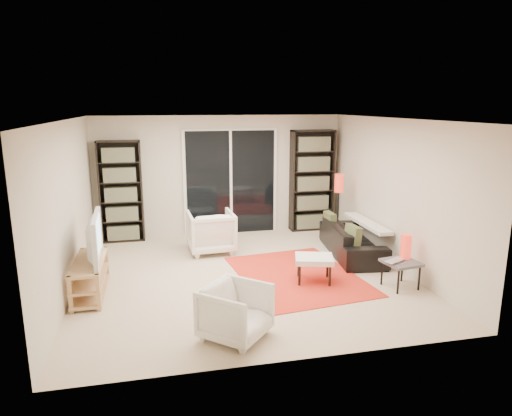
# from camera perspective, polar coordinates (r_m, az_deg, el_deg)

# --- Properties ---
(floor) EXTENTS (5.00, 5.00, 0.00)m
(floor) POSITION_cam_1_polar(r_m,az_deg,el_deg) (7.22, -1.44, -8.38)
(floor) COLOR beige
(floor) RESTS_ON ground
(wall_back) EXTENTS (5.00, 0.02, 2.40)m
(wall_back) POSITION_cam_1_polar(r_m,az_deg,el_deg) (9.30, -4.45, 4.09)
(wall_back) COLOR beige
(wall_back) RESTS_ON ground
(wall_front) EXTENTS (5.00, 0.02, 2.40)m
(wall_front) POSITION_cam_1_polar(r_m,az_deg,el_deg) (4.53, 4.60, -5.43)
(wall_front) COLOR beige
(wall_front) RESTS_ON ground
(wall_left) EXTENTS (0.02, 5.00, 2.40)m
(wall_left) POSITION_cam_1_polar(r_m,az_deg,el_deg) (6.87, -22.43, -0.03)
(wall_left) COLOR beige
(wall_left) RESTS_ON ground
(wall_right) EXTENTS (0.02, 5.00, 2.40)m
(wall_right) POSITION_cam_1_polar(r_m,az_deg,el_deg) (7.74, 16.99, 1.76)
(wall_right) COLOR beige
(wall_right) RESTS_ON ground
(ceiling) EXTENTS (5.00, 5.00, 0.02)m
(ceiling) POSITION_cam_1_polar(r_m,az_deg,el_deg) (6.73, -1.55, 11.02)
(ceiling) COLOR white
(ceiling) RESTS_ON wall_back
(sliding_door) EXTENTS (1.92, 0.08, 2.16)m
(sliding_door) POSITION_cam_1_polar(r_m,az_deg,el_deg) (9.32, -3.18, 3.19)
(sliding_door) COLOR white
(sliding_door) RESTS_ON ground
(bookshelf_left) EXTENTS (0.80, 0.30, 1.95)m
(bookshelf_left) POSITION_cam_1_polar(r_m,az_deg,el_deg) (9.11, -16.51, 1.97)
(bookshelf_left) COLOR black
(bookshelf_left) RESTS_ON ground
(bookshelf_right) EXTENTS (0.90, 0.30, 2.10)m
(bookshelf_right) POSITION_cam_1_polar(r_m,az_deg,el_deg) (9.62, 7.01, 3.41)
(bookshelf_right) COLOR black
(bookshelf_right) RESTS_ON ground
(tv_stand) EXTENTS (0.40, 1.25, 0.50)m
(tv_stand) POSITION_cam_1_polar(r_m,az_deg,el_deg) (6.85, -20.03, -8.04)
(tv_stand) COLOR tan
(tv_stand) RESTS_ON floor
(tv) EXTENTS (0.20, 1.12, 0.64)m
(tv) POSITION_cam_1_polar(r_m,az_deg,el_deg) (6.68, -20.22, -3.56)
(tv) COLOR black
(tv) RESTS_ON tv_stand
(rug) EXTENTS (1.99, 2.52, 0.01)m
(rug) POSITION_cam_1_polar(r_m,az_deg,el_deg) (7.22, 5.21, -8.39)
(rug) COLOR red
(rug) RESTS_ON floor
(sofa) EXTENTS (0.96, 1.96, 0.55)m
(sofa) POSITION_cam_1_polar(r_m,az_deg,el_deg) (8.26, 11.90, -3.87)
(sofa) COLOR black
(sofa) RESTS_ON floor
(armchair_back) EXTENTS (0.84, 0.86, 0.75)m
(armchair_back) POSITION_cam_1_polar(r_m,az_deg,el_deg) (8.25, -5.65, -2.96)
(armchair_back) COLOR white
(armchair_back) RESTS_ON floor
(armchair_front) EXTENTS (0.96, 0.96, 0.63)m
(armchair_front) POSITION_cam_1_polar(r_m,az_deg,el_deg) (5.31, -2.55, -12.86)
(armchair_front) COLOR white
(armchair_front) RESTS_ON floor
(ottoman) EXTENTS (0.66, 0.59, 0.40)m
(ottoman) POSITION_cam_1_polar(r_m,az_deg,el_deg) (6.90, 7.28, -6.47)
(ottoman) COLOR white
(ottoman) RESTS_ON floor
(side_table) EXTENTS (0.53, 0.53, 0.40)m
(side_table) POSITION_cam_1_polar(r_m,az_deg,el_deg) (6.97, 17.68, -6.72)
(side_table) COLOR #4F4F55
(side_table) RESTS_ON floor
(laptop) EXTENTS (0.42, 0.37, 0.03)m
(laptop) POSITION_cam_1_polar(r_m,az_deg,el_deg) (6.88, 17.35, -6.43)
(laptop) COLOR silver
(laptop) RESTS_ON side_table
(table_lamp) EXTENTS (0.16, 0.16, 0.36)m
(table_lamp) POSITION_cam_1_polar(r_m,az_deg,el_deg) (7.06, 18.23, -4.58)
(table_lamp) COLOR red
(table_lamp) RESTS_ON side_table
(floor_lamp) EXTENTS (0.20, 0.20, 1.31)m
(floor_lamp) POSITION_cam_1_polar(r_m,az_deg,el_deg) (8.95, 10.31, 2.18)
(floor_lamp) COLOR black
(floor_lamp) RESTS_ON floor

